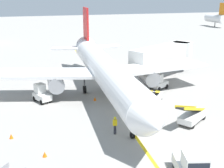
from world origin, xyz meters
name	(u,v)px	position (x,y,z in m)	size (l,w,h in m)	color
ground_plane	(139,133)	(0.00, 0.00, 0.00)	(300.00, 300.00, 0.00)	gray
taxi_line_yellow	(120,114)	(-0.19, 5.00, 0.00)	(0.30, 80.00, 0.01)	yellow
airliner	(104,69)	(-0.16, 11.35, 3.42)	(28.55, 35.33, 10.10)	white
jet_bridge	(167,54)	(11.33, 17.20, 3.54)	(12.46, 8.41, 4.85)	silver
pushback_tug	(192,167)	(0.70, -7.77, 0.99)	(2.77, 3.97, 2.20)	silver
baggage_tug_near_wing	(159,82)	(7.47, 11.66, 0.93)	(2.73, 2.24, 2.10)	silver
baggage_tug_by_cargo_door	(41,94)	(-7.78, 11.38, 0.93)	(2.18, 2.72, 2.10)	silver
belt_loader_forward_hold	(192,115)	(5.89, 0.76, 0.78)	(4.82, 3.87, 2.59)	silver
belt_loader_aft_hold	(154,98)	(4.52, 6.66, 0.78)	(3.65, 4.93, 2.59)	silver
ground_crew_marshaller	(115,125)	(-2.16, 0.56, 0.91)	(0.36, 0.24, 1.70)	#26262D
safety_cone_nose_left	(11,136)	(-11.17, 2.41, 0.22)	(0.36, 0.36, 0.44)	orange
safety_cone_nose_right	(95,99)	(-1.70, 9.82, 0.22)	(0.36, 0.36, 0.44)	orange
safety_cone_wingtip_left	(45,154)	(-8.64, -1.64, 0.22)	(0.36, 0.36, 0.44)	orange
distant_aircraft_mid_left	(216,18)	(60.98, 75.32, 3.22)	(3.00, 10.10, 8.80)	silver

